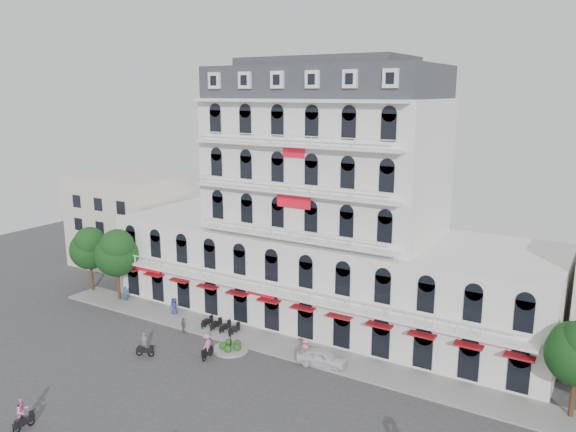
{
  "coord_description": "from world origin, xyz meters",
  "views": [
    {
      "loc": [
        25.45,
        -30.97,
        22.58
      ],
      "look_at": [
        0.55,
        10.0,
        11.98
      ],
      "focal_mm": 35.0,
      "sensor_mm": 36.0,
      "label": 1
    }
  ],
  "objects_px": {
    "rider_west": "(144,346)",
    "rider_center": "(207,345)",
    "parked_car": "(322,357)",
    "rider_southwest": "(23,413)"
  },
  "relations": [
    {
      "from": "rider_west",
      "to": "rider_center",
      "type": "bearing_deg",
      "value": 6.49
    },
    {
      "from": "parked_car",
      "to": "rider_center",
      "type": "relative_size",
      "value": 1.9
    },
    {
      "from": "rider_southwest",
      "to": "rider_center",
      "type": "height_order",
      "value": "rider_southwest"
    },
    {
      "from": "rider_west",
      "to": "rider_center",
      "type": "height_order",
      "value": "rider_center"
    },
    {
      "from": "rider_west",
      "to": "rider_southwest",
      "type": "xyz_separation_m",
      "value": [
        0.93,
        -12.22,
        0.23
      ]
    },
    {
      "from": "rider_west",
      "to": "rider_southwest",
      "type": "relative_size",
      "value": 0.93
    },
    {
      "from": "rider_southwest",
      "to": "rider_center",
      "type": "xyz_separation_m",
      "value": [
        4.03,
        14.75,
        -0.01
      ]
    },
    {
      "from": "rider_southwest",
      "to": "rider_center",
      "type": "distance_m",
      "value": 15.29
    },
    {
      "from": "rider_southwest",
      "to": "rider_center",
      "type": "bearing_deg",
      "value": -16.13
    },
    {
      "from": "parked_car",
      "to": "rider_center",
      "type": "distance_m",
      "value": 9.95
    }
  ]
}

